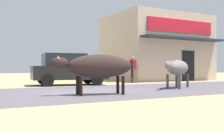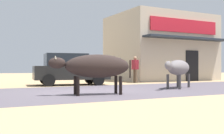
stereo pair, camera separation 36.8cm
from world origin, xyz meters
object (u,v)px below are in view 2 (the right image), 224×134
at_px(parked_hatchback_car, 69,69).
at_px(pedestrian_by_shop, 135,67).
at_px(cow_near_brown, 96,66).
at_px(cow_far_dark, 178,68).

height_order(parked_hatchback_car, pedestrian_by_shop, parked_hatchback_car).
relative_size(parked_hatchback_car, pedestrian_by_shop, 2.53).
bearing_deg(pedestrian_by_shop, cow_near_brown, -131.83).
bearing_deg(cow_near_brown, pedestrian_by_shop, 48.17).
bearing_deg(parked_hatchback_car, pedestrian_by_shop, 3.22).
xyz_separation_m(cow_near_brown, pedestrian_by_shop, (5.14, 5.74, -0.01)).
xyz_separation_m(parked_hatchback_car, cow_far_dark, (3.54, -4.43, 0.06)).
bearing_deg(cow_far_dark, cow_near_brown, -166.49).
xyz_separation_m(parked_hatchback_car, pedestrian_by_shop, (4.22, 0.24, 0.10)).
distance_m(parked_hatchback_car, cow_far_dark, 5.67).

